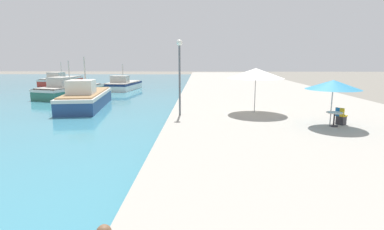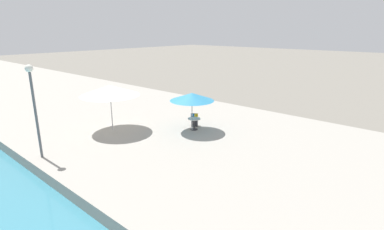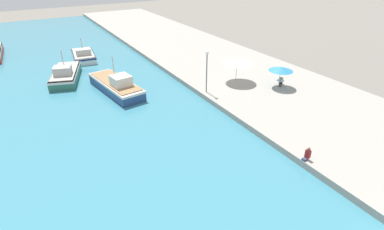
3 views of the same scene
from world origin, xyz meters
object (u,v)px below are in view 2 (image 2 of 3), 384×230
(cafe_table, at_px, (194,122))
(lamppost, at_px, (33,96))
(cafe_umbrella_pink, at_px, (192,97))
(cafe_chair_right, at_px, (195,121))
(cafe_umbrella_white, at_px, (110,90))
(cafe_chair_left, at_px, (194,121))

(cafe_table, bearing_deg, lamppost, 160.32)
(cafe_umbrella_pink, bearing_deg, cafe_chair_right, 28.05)
(cafe_table, distance_m, cafe_chair_right, 0.75)
(cafe_table, bearing_deg, cafe_umbrella_white, 131.60)
(cafe_chair_left, distance_m, lamppost, 9.43)
(cafe_umbrella_white, distance_m, cafe_table, 5.50)
(cafe_table, relative_size, cafe_chair_left, 0.88)
(cafe_table, xyz_separation_m, cafe_chair_left, (0.53, 0.49, -0.21))
(cafe_table, bearing_deg, cafe_umbrella_pink, 176.29)
(cafe_umbrella_pink, distance_m, lamppost, 8.53)
(cafe_chair_left, bearing_deg, lamppost, -148.10)
(cafe_umbrella_white, bearing_deg, cafe_umbrella_pink, -49.91)
(cafe_umbrella_white, height_order, cafe_table, cafe_umbrella_white)
(cafe_umbrella_white, height_order, cafe_chair_right, cafe_umbrella_white)
(cafe_table, bearing_deg, cafe_chair_right, 35.90)
(cafe_umbrella_pink, bearing_deg, lamppost, 159.97)
(cafe_chair_right, height_order, lamppost, lamppost)
(cafe_chair_left, height_order, cafe_chair_right, same)
(cafe_umbrella_white, xyz_separation_m, cafe_table, (3.40, -3.83, -2.00))
(cafe_umbrella_pink, relative_size, cafe_table, 3.38)
(cafe_table, height_order, lamppost, lamppost)
(cafe_umbrella_white, distance_m, cafe_chair_left, 5.61)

